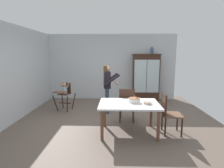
{
  "coord_description": "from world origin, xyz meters",
  "views": [
    {
      "loc": [
        0.23,
        -4.85,
        1.87
      ],
      "look_at": [
        0.08,
        0.7,
        0.95
      ],
      "focal_mm": 28.59,
      "sensor_mm": 36.0,
      "label": 1
    }
  ],
  "objects_px": {
    "dining_table": "(129,107)",
    "dining_chair_far_side": "(127,103)",
    "china_cabinet": "(146,77)",
    "ceramic_vase": "(152,51)",
    "high_chair_with_toddler": "(64,91)",
    "birthday_cake": "(134,100)",
    "adult_person": "(107,83)",
    "serving_bowl": "(147,103)",
    "dining_chair_right_end": "(168,111)"
  },
  "relations": [
    {
      "from": "dining_table",
      "to": "serving_bowl",
      "type": "distance_m",
      "value": 0.44
    },
    {
      "from": "dining_chair_right_end",
      "to": "high_chair_with_toddler",
      "type": "bearing_deg",
      "value": 62.88
    },
    {
      "from": "birthday_cake",
      "to": "serving_bowl",
      "type": "bearing_deg",
      "value": -23.59
    },
    {
      "from": "high_chair_with_toddler",
      "to": "serving_bowl",
      "type": "xyz_separation_m",
      "value": [
        2.46,
        -1.79,
        0.11
      ]
    },
    {
      "from": "serving_bowl",
      "to": "birthday_cake",
      "type": "bearing_deg",
      "value": 156.41
    },
    {
      "from": "serving_bowl",
      "to": "high_chair_with_toddler",
      "type": "bearing_deg",
      "value": 144.09
    },
    {
      "from": "high_chair_with_toddler",
      "to": "dining_table",
      "type": "xyz_separation_m",
      "value": [
        2.04,
        -1.72,
        -0.01
      ]
    },
    {
      "from": "adult_person",
      "to": "serving_bowl",
      "type": "bearing_deg",
      "value": -155.49
    },
    {
      "from": "high_chair_with_toddler",
      "to": "birthday_cake",
      "type": "height_order",
      "value": "high_chair_with_toddler"
    },
    {
      "from": "china_cabinet",
      "to": "dining_chair_far_side",
      "type": "bearing_deg",
      "value": -110.21
    },
    {
      "from": "high_chair_with_toddler",
      "to": "birthday_cake",
      "type": "relative_size",
      "value": 3.39
    },
    {
      "from": "adult_person",
      "to": "dining_chair_right_end",
      "type": "bearing_deg",
      "value": -143.09
    },
    {
      "from": "high_chair_with_toddler",
      "to": "dining_chair_far_side",
      "type": "height_order",
      "value": "dining_chair_far_side"
    },
    {
      "from": "dining_chair_far_side",
      "to": "china_cabinet",
      "type": "bearing_deg",
      "value": -105.95
    },
    {
      "from": "birthday_cake",
      "to": "dining_chair_far_side",
      "type": "height_order",
      "value": "dining_chair_far_side"
    },
    {
      "from": "adult_person",
      "to": "dining_chair_right_end",
      "type": "xyz_separation_m",
      "value": [
        1.51,
        -1.5,
        -0.41
      ]
    },
    {
      "from": "ceramic_vase",
      "to": "dining_table",
      "type": "height_order",
      "value": "ceramic_vase"
    },
    {
      "from": "china_cabinet",
      "to": "adult_person",
      "type": "relative_size",
      "value": 1.24
    },
    {
      "from": "china_cabinet",
      "to": "dining_chair_far_side",
      "type": "xyz_separation_m",
      "value": [
        -0.9,
        -2.43,
        -0.4
      ]
    },
    {
      "from": "dining_table",
      "to": "dining_chair_far_side",
      "type": "bearing_deg",
      "value": 90.78
    },
    {
      "from": "high_chair_with_toddler",
      "to": "dining_chair_far_side",
      "type": "relative_size",
      "value": 0.99
    },
    {
      "from": "ceramic_vase",
      "to": "birthday_cake",
      "type": "distance_m",
      "value": 3.46
    },
    {
      "from": "china_cabinet",
      "to": "high_chair_with_toddler",
      "type": "distance_m",
      "value": 3.27
    },
    {
      "from": "birthday_cake",
      "to": "dining_chair_far_side",
      "type": "bearing_deg",
      "value": 102.04
    },
    {
      "from": "china_cabinet",
      "to": "ceramic_vase",
      "type": "relative_size",
      "value": 7.02
    },
    {
      "from": "high_chair_with_toddler",
      "to": "dining_table",
      "type": "height_order",
      "value": "high_chair_with_toddler"
    },
    {
      "from": "dining_table",
      "to": "dining_chair_far_side",
      "type": "xyz_separation_m",
      "value": [
        -0.01,
        0.71,
        -0.09
      ]
    },
    {
      "from": "serving_bowl",
      "to": "ceramic_vase",
      "type": "bearing_deg",
      "value": 78.08
    },
    {
      "from": "ceramic_vase",
      "to": "high_chair_with_toddler",
      "type": "height_order",
      "value": "ceramic_vase"
    },
    {
      "from": "ceramic_vase",
      "to": "serving_bowl",
      "type": "distance_m",
      "value": 3.51
    },
    {
      "from": "adult_person",
      "to": "dining_chair_right_end",
      "type": "relative_size",
      "value": 1.59
    },
    {
      "from": "adult_person",
      "to": "china_cabinet",
      "type": "bearing_deg",
      "value": -50.33
    },
    {
      "from": "dining_table",
      "to": "dining_chair_right_end",
      "type": "relative_size",
      "value": 1.46
    },
    {
      "from": "dining_chair_right_end",
      "to": "dining_chair_far_side",
      "type": "bearing_deg",
      "value": 55.74
    },
    {
      "from": "adult_person",
      "to": "birthday_cake",
      "type": "distance_m",
      "value": 1.62
    },
    {
      "from": "high_chair_with_toddler",
      "to": "dining_chair_right_end",
      "type": "bearing_deg",
      "value": -15.94
    },
    {
      "from": "china_cabinet",
      "to": "ceramic_vase",
      "type": "distance_m",
      "value": 1.08
    },
    {
      "from": "ceramic_vase",
      "to": "high_chair_with_toddler",
      "type": "relative_size",
      "value": 0.28
    },
    {
      "from": "china_cabinet",
      "to": "dining_table",
      "type": "height_order",
      "value": "china_cabinet"
    },
    {
      "from": "high_chair_with_toddler",
      "to": "dining_chair_far_side",
      "type": "xyz_separation_m",
      "value": [
        2.03,
        -1.01,
        -0.1
      ]
    },
    {
      "from": "china_cabinet",
      "to": "dining_table",
      "type": "relative_size",
      "value": 1.35
    },
    {
      "from": "high_chair_with_toddler",
      "to": "adult_person",
      "type": "bearing_deg",
      "value": 5.68
    },
    {
      "from": "china_cabinet",
      "to": "dining_chair_far_side",
      "type": "distance_m",
      "value": 2.63
    },
    {
      "from": "birthday_cake",
      "to": "dining_chair_right_end",
      "type": "xyz_separation_m",
      "value": [
        0.79,
        -0.06,
        -0.24
      ]
    },
    {
      "from": "serving_bowl",
      "to": "dining_chair_far_side",
      "type": "xyz_separation_m",
      "value": [
        -0.43,
        0.78,
        -0.21
      ]
    },
    {
      "from": "adult_person",
      "to": "dining_chair_far_side",
      "type": "height_order",
      "value": "adult_person"
    },
    {
      "from": "ceramic_vase",
      "to": "dining_chair_right_end",
      "type": "xyz_separation_m",
      "value": [
        -0.18,
        -3.14,
        -1.46
      ]
    },
    {
      "from": "serving_bowl",
      "to": "dining_chair_far_side",
      "type": "bearing_deg",
      "value": 119.04
    },
    {
      "from": "ceramic_vase",
      "to": "dining_chair_right_end",
      "type": "distance_m",
      "value": 3.47
    },
    {
      "from": "high_chair_with_toddler",
      "to": "birthday_cake",
      "type": "xyz_separation_m",
      "value": [
        2.17,
        -1.66,
        0.14
      ]
    }
  ]
}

